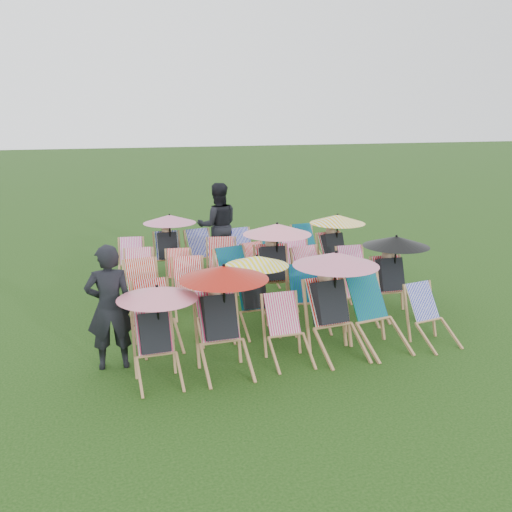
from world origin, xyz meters
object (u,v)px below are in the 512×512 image
object	(u,v)px
deckchair_0	(157,333)
deckchair_29	(309,246)
person_rear	(218,226)
person_left	(110,307)
deckchair_5	(433,316)

from	to	relation	value
deckchair_0	deckchair_29	size ratio (longest dim) A/B	1.36
deckchair_29	person_rear	distance (m)	2.10
person_rear	deckchair_29	bearing A→B (deg)	171.90
person_left	person_rear	world-z (taller)	person_rear
deckchair_0	deckchair_5	size ratio (longest dim) A/B	1.43
deckchair_0	person_left	xyz separation A→B (m)	(-0.53, 0.57, 0.21)
person_rear	deckchair_0	bearing A→B (deg)	73.39
deckchair_0	person_left	distance (m)	0.80
deckchair_0	person_left	size ratio (longest dim) A/B	0.72
deckchair_5	person_rear	world-z (taller)	person_rear
deckchair_0	person_rear	distance (m)	5.54
deckchair_0	deckchair_29	distance (m)	6.18
deckchair_5	person_left	size ratio (longest dim) A/B	0.50
deckchair_5	person_left	world-z (taller)	person_left
person_left	deckchair_5	bearing A→B (deg)	175.66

